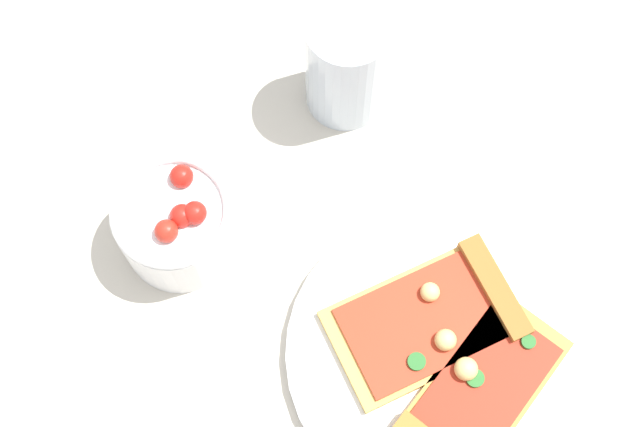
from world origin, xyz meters
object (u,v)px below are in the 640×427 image
(salad_bowl, at_px, (177,223))
(plate, at_px, (437,355))
(pizza_slice_near, at_px, (437,317))
(pizza_slice_far, at_px, (476,396))
(soda_glass, at_px, (347,67))

(salad_bowl, bearing_deg, plate, 106.84)
(pizza_slice_near, bearing_deg, salad_bowl, -66.64)
(plate, xyz_separation_m, salad_bowl, (0.07, -0.24, 0.03))
(pizza_slice_far, relative_size, salad_bowl, 1.56)
(plate, relative_size, salad_bowl, 2.53)
(pizza_slice_near, distance_m, soda_glass, 0.24)
(plate, xyz_separation_m, pizza_slice_near, (-0.02, -0.02, 0.01))
(pizza_slice_near, distance_m, salad_bowl, 0.23)
(salad_bowl, relative_size, soda_glass, 0.87)
(pizza_slice_near, relative_size, pizza_slice_far, 1.12)
(pizza_slice_far, xyz_separation_m, soda_glass, (-0.14, -0.27, 0.03))
(pizza_slice_far, distance_m, salad_bowl, 0.29)
(plate, distance_m, salad_bowl, 0.25)
(soda_glass, bearing_deg, pizza_slice_far, 62.46)
(pizza_slice_near, bearing_deg, soda_glass, -118.73)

